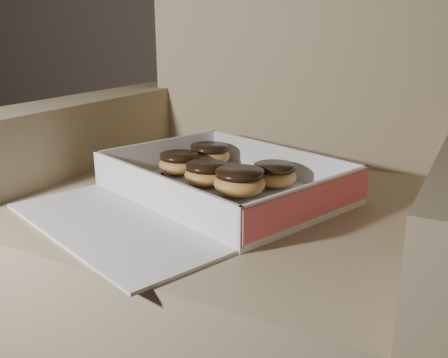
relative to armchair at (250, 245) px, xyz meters
name	(u,v)px	position (x,y,z in m)	size (l,w,h in m)	color
armchair	(250,245)	(0.00, 0.00, 0.00)	(0.86, 0.73, 0.90)	#8F805B
bakery_box	(207,193)	(-0.03, -0.11, 0.13)	(0.50, 0.54, 0.06)	silver
donut_a	(274,174)	(0.05, -0.01, 0.15)	(0.08, 0.08, 0.04)	#E5A250
donut_b	(209,154)	(-0.12, 0.05, 0.15)	(0.08, 0.08, 0.04)	#E5A250
donut_c	(206,173)	(-0.06, -0.06, 0.15)	(0.08, 0.08, 0.04)	#E5A250
donut_d	(179,163)	(-0.14, -0.02, 0.15)	(0.08, 0.08, 0.04)	#E5A250
donut_e	(240,182)	(0.02, -0.08, 0.15)	(0.09, 0.09, 0.04)	#E5A250
crumb_a	(162,174)	(-0.16, -0.05, 0.13)	(0.01, 0.01, 0.00)	black
crumb_b	(137,192)	(-0.14, -0.15, 0.13)	(0.01, 0.01, 0.00)	black
crumb_c	(126,178)	(-0.21, -0.10, 0.13)	(0.01, 0.01, 0.00)	black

